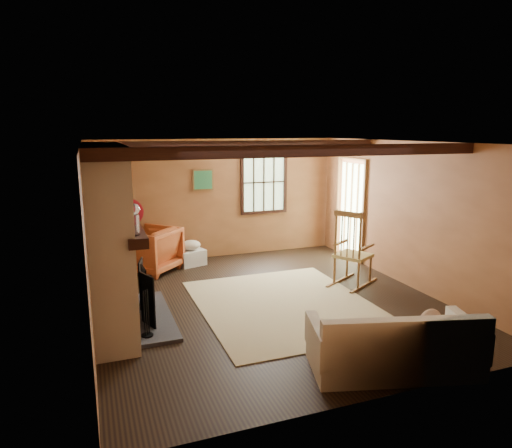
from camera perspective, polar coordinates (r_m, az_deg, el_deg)
name	(u,v)px	position (r m, az deg, el deg)	size (l,w,h in m)	color
ground	(267,302)	(7.06, 1.41, -9.69)	(5.50, 5.50, 0.00)	black
room_envelope	(275,193)	(6.96, 2.39, 3.92)	(5.02, 5.52, 2.44)	#9A5D36
fireplace	(110,244)	(6.29, -17.76, -2.42)	(1.02, 2.30, 2.40)	#AD6243
rug	(285,304)	(6.96, 3.58, -10.00)	(2.50, 3.00, 0.01)	#BFB67F
rocking_chair	(352,253)	(7.81, 11.89, -3.61)	(1.05, 0.89, 1.30)	tan
sofa	(395,349)	(5.32, 17.01, -14.68)	(1.94, 1.24, 0.73)	silver
firewood_pile	(114,264)	(8.97, -17.34, -4.76)	(0.64, 0.12, 0.23)	#523523
laundry_basket	(191,257)	(8.94, -8.12, -4.16)	(0.50, 0.38, 0.30)	silver
basket_pillow	(191,245)	(8.88, -8.17, -2.63)	(0.38, 0.31, 0.19)	silver
armchair	(151,250)	(8.60, -13.05, -3.16)	(0.89, 0.91, 0.83)	#BF6026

